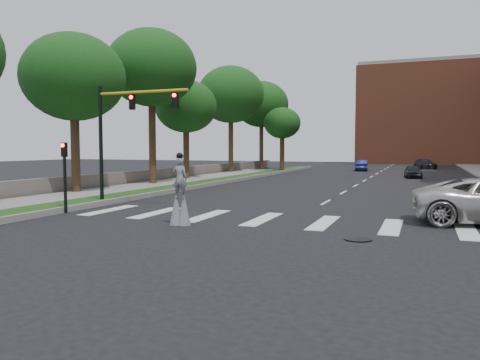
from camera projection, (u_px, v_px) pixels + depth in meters
ground_plane at (286, 225)px, 18.13m from camera, size 160.00×160.00×0.00m
grass_median at (222, 180)px, 40.89m from camera, size 2.00×60.00×0.25m
median_curb at (233, 180)px, 40.51m from camera, size 0.20×60.00×0.28m
sidewalk_left at (125, 189)px, 32.70m from camera, size 4.00×60.00×0.18m
stone_wall at (177, 173)px, 44.73m from camera, size 0.50×56.00×1.10m
manhole at (358, 239)px, 15.18m from camera, size 0.90×0.90×0.04m
building_backdrop at (431, 115)px, 87.74m from camera, size 26.00×14.00×18.00m
traffic_signal at (120, 125)px, 24.20m from camera, size 5.30×0.23×6.20m
secondary_signal at (65, 171)px, 21.29m from camera, size 0.25×0.21×3.23m
stilt_performer at (180, 198)px, 18.06m from camera, size 0.84×0.56×2.81m
car_near at (413, 171)px, 46.13m from camera, size 1.89×3.90×1.28m
car_mid at (362, 165)px, 60.21m from camera, size 1.84×4.32×1.38m
car_far at (425, 164)px, 65.89m from camera, size 3.49×5.15×1.38m
tree_1 at (74, 78)px, 29.50m from camera, size 6.49×6.49×10.20m
tree_2 at (151, 68)px, 36.40m from camera, size 7.07×7.07×12.21m
tree_3 at (186, 107)px, 42.88m from camera, size 5.69×5.69×9.19m
tree_4 at (231, 95)px, 53.80m from camera, size 7.69×7.69×12.35m
tree_5 at (261, 105)px, 64.29m from camera, size 7.43×7.43×12.08m
tree_6 at (282, 124)px, 56.23m from camera, size 4.42×4.42×7.82m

